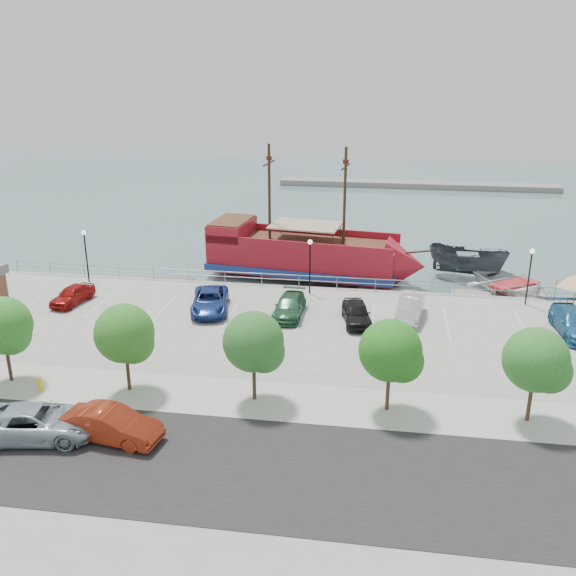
# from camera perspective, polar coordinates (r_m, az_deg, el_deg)

# --- Properties ---
(ground) EXTENTS (160.00, 160.00, 0.00)m
(ground) POSITION_cam_1_polar(r_m,az_deg,el_deg) (43.90, 0.90, -4.64)
(ground) COLOR #4C6A6A
(land_slab) EXTENTS (100.00, 58.00, 1.20)m
(land_slab) POSITION_cam_1_polar(r_m,az_deg,el_deg) (26.35, -5.79, -23.08)
(land_slab) COLOR gray
(land_slab) RESTS_ON ground
(street) EXTENTS (100.00, 8.00, 0.04)m
(street) POSITION_cam_1_polar(r_m,az_deg,el_deg) (29.71, -3.41, -15.72)
(street) COLOR black
(street) RESTS_ON land_slab
(sidewalk) EXTENTS (100.00, 4.00, 0.05)m
(sidewalk) POSITION_cam_1_polar(r_m,az_deg,el_deg) (34.65, -1.35, -9.98)
(sidewalk) COLOR #B8B5A2
(sidewalk) RESTS_ON land_slab
(seawall_railing) EXTENTS (50.00, 0.06, 1.00)m
(seawall_railing) POSITION_cam_1_polar(r_m,az_deg,el_deg) (50.50, 2.11, 0.61)
(seawall_railing) COLOR gray
(seawall_railing) RESTS_ON land_slab
(far_shore) EXTENTS (40.00, 3.00, 0.80)m
(far_shore) POSITION_cam_1_polar(r_m,az_deg,el_deg) (96.32, 11.39, 8.99)
(far_shore) COLOR gray
(far_shore) RESTS_ON ground
(pirate_ship) EXTENTS (19.07, 7.44, 11.89)m
(pirate_ship) POSITION_cam_1_polar(r_m,az_deg,el_deg) (55.08, 2.71, 2.79)
(pirate_ship) COLOR maroon
(pirate_ship) RESTS_ON ground
(patrol_boat) EXTENTS (7.38, 5.14, 2.68)m
(patrol_boat) POSITION_cam_1_polar(r_m,az_deg,el_deg) (57.29, 15.62, 2.06)
(patrol_boat) COLOR #363C43
(patrol_boat) RESTS_ON ground
(speedboat) EXTENTS (8.60, 9.13, 1.54)m
(speedboat) POSITION_cam_1_polar(r_m,az_deg,el_deg) (54.23, 19.41, -0.01)
(speedboat) COLOR silver
(speedboat) RESTS_ON ground
(dock_west) EXTENTS (6.63, 3.03, 0.37)m
(dock_west) POSITION_cam_1_polar(r_m,az_deg,el_deg) (55.26, -11.73, 0.46)
(dock_west) COLOR #6F655C
(dock_west) RESTS_ON ground
(dock_mid) EXTENTS (7.18, 3.36, 0.40)m
(dock_mid) POSITION_cam_1_polar(r_m,az_deg,el_deg) (52.02, 9.93, -0.65)
(dock_mid) COLOR gray
(dock_mid) RESTS_ON ground
(dock_east) EXTENTS (7.78, 3.83, 0.43)m
(dock_east) POSITION_cam_1_polar(r_m,az_deg,el_deg) (52.84, 18.32, -1.05)
(dock_east) COLOR gray
(dock_east) RESTS_ON ground
(street_van) EXTENTS (6.28, 3.68, 1.64)m
(street_van) POSITION_cam_1_polar(r_m,az_deg,el_deg) (33.52, -21.46, -11.05)
(street_van) COLOR #A0AFB8
(street_van) RESTS_ON street
(street_sedan) EXTENTS (5.09, 2.45, 1.61)m
(street_sedan) POSITION_cam_1_polar(r_m,az_deg,el_deg) (32.24, -15.43, -11.65)
(street_sedan) COLOR maroon
(street_sedan) RESTS_ON street
(fire_hydrant) EXTENTS (0.29, 0.29, 0.84)m
(fire_hydrant) POSITION_cam_1_polar(r_m,az_deg,el_deg) (37.91, -21.18, -7.89)
(fire_hydrant) COLOR yellow
(fire_hydrant) RESTS_ON sidewalk
(lamp_post_left) EXTENTS (0.36, 0.36, 4.28)m
(lamp_post_left) POSITION_cam_1_polar(r_m,az_deg,el_deg) (53.54, -17.58, 3.52)
(lamp_post_left) COLOR black
(lamp_post_left) RESTS_ON land_slab
(lamp_post_mid) EXTENTS (0.36, 0.36, 4.28)m
(lamp_post_mid) POSITION_cam_1_polar(r_m,az_deg,el_deg) (48.51, 1.96, 2.79)
(lamp_post_mid) COLOR black
(lamp_post_mid) RESTS_ON land_slab
(lamp_post_right) EXTENTS (0.36, 0.36, 4.28)m
(lamp_post_right) POSITION_cam_1_polar(r_m,az_deg,el_deg) (49.40, 20.73, 1.79)
(lamp_post_right) COLOR black
(lamp_post_right) RESTS_ON land_slab
(tree_b) EXTENTS (3.30, 3.20, 5.00)m
(tree_b) POSITION_cam_1_polar(r_m,az_deg,el_deg) (38.34, -23.89, -3.26)
(tree_b) COLOR #473321
(tree_b) RESTS_ON sidewalk
(tree_c) EXTENTS (3.30, 3.20, 5.00)m
(tree_c) POSITION_cam_1_polar(r_m,az_deg,el_deg) (35.17, -14.16, -4.14)
(tree_c) COLOR #473321
(tree_c) RESTS_ON sidewalk
(tree_d) EXTENTS (3.30, 3.20, 5.00)m
(tree_d) POSITION_cam_1_polar(r_m,az_deg,el_deg) (33.20, -2.87, -5.01)
(tree_d) COLOR #473321
(tree_d) RESTS_ON sidewalk
(tree_e) EXTENTS (3.30, 3.20, 5.00)m
(tree_e) POSITION_cam_1_polar(r_m,az_deg,el_deg) (32.65, 9.33, -5.74)
(tree_e) COLOR #473321
(tree_e) RESTS_ON sidewalk
(tree_f) EXTENTS (3.30, 3.20, 5.00)m
(tree_f) POSITION_cam_1_polar(r_m,az_deg,el_deg) (33.57, 21.41, -6.19)
(tree_f) COLOR #473321
(tree_f) RESTS_ON sidewalk
(parked_car_a) EXTENTS (2.33, 4.21, 1.36)m
(parked_car_a) POSITION_cam_1_polar(r_m,az_deg,el_deg) (49.83, -18.62, -0.56)
(parked_car_a) COLOR maroon
(parked_car_a) RESTS_ON land_slab
(parked_car_c) EXTENTS (3.48, 5.75, 1.49)m
(parked_car_c) POSITION_cam_1_polar(r_m,az_deg,el_deg) (46.19, -6.95, -1.14)
(parked_car_c) COLOR navy
(parked_car_c) RESTS_ON land_slab
(parked_car_d) EXTENTS (2.03, 4.80, 1.38)m
(parked_car_d) POSITION_cam_1_polar(r_m,az_deg,el_deg) (45.02, 0.13, -1.64)
(parked_car_d) COLOR #265A37
(parked_car_d) RESTS_ON land_slab
(parked_car_e) EXTENTS (2.52, 4.60, 1.48)m
(parked_car_e) POSITION_cam_1_polar(r_m,az_deg,el_deg) (44.03, 6.11, -2.20)
(parked_car_e) COLOR black
(parked_car_e) RESTS_ON land_slab
(parked_car_f) EXTENTS (2.19, 4.71, 1.49)m
(parked_car_f) POSITION_cam_1_polar(r_m,az_deg,el_deg) (45.25, 10.79, -1.82)
(parked_car_f) COLOR beige
(parked_car_f) RESTS_ON land_slab
(parked_car_h) EXTENTS (2.61, 5.63, 1.59)m
(parked_car_h) POSITION_cam_1_polar(r_m,az_deg,el_deg) (46.08, 24.13, -2.83)
(parked_car_h) COLOR #23648F
(parked_car_h) RESTS_ON land_slab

